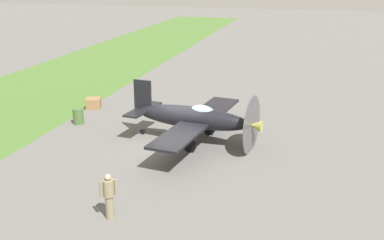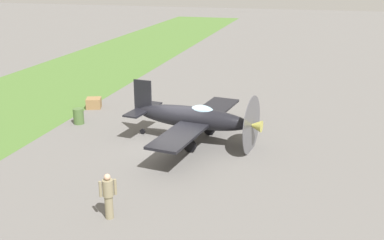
{
  "view_description": "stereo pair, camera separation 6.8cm",
  "coord_description": "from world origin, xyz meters",
  "px_view_note": "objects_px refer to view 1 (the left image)",
  "views": [
    {
      "loc": [
        20.92,
        6.75,
        8.58
      ],
      "look_at": [
        -0.46,
        0.9,
        1.17
      ],
      "focal_mm": 43.07,
      "sensor_mm": 36.0,
      "label": 1
    },
    {
      "loc": [
        20.9,
        6.82,
        8.58
      ],
      "look_at": [
        -0.46,
        0.9,
        1.17
      ],
      "focal_mm": 43.07,
      "sensor_mm": 36.0,
      "label": 2
    }
  ],
  "objects_px": {
    "ground_crew_chief": "(109,195)",
    "fuel_drum": "(78,116)",
    "airplane_lead": "(195,118)",
    "supply_crate": "(93,103)"
  },
  "relations": [
    {
      "from": "ground_crew_chief",
      "to": "supply_crate",
      "type": "distance_m",
      "value": 13.96
    },
    {
      "from": "ground_crew_chief",
      "to": "fuel_drum",
      "type": "relative_size",
      "value": 1.92
    },
    {
      "from": "fuel_drum",
      "to": "supply_crate",
      "type": "distance_m",
      "value": 3.12
    },
    {
      "from": "airplane_lead",
      "to": "ground_crew_chief",
      "type": "height_order",
      "value": "airplane_lead"
    },
    {
      "from": "airplane_lead",
      "to": "fuel_drum",
      "type": "height_order",
      "value": "airplane_lead"
    },
    {
      "from": "ground_crew_chief",
      "to": "supply_crate",
      "type": "relative_size",
      "value": 1.92
    },
    {
      "from": "ground_crew_chief",
      "to": "fuel_drum",
      "type": "bearing_deg",
      "value": -90.39
    },
    {
      "from": "fuel_drum",
      "to": "supply_crate",
      "type": "relative_size",
      "value": 1.0
    },
    {
      "from": "airplane_lead",
      "to": "fuel_drum",
      "type": "relative_size",
      "value": 9.8
    },
    {
      "from": "airplane_lead",
      "to": "fuel_drum",
      "type": "bearing_deg",
      "value": -90.54
    }
  ]
}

